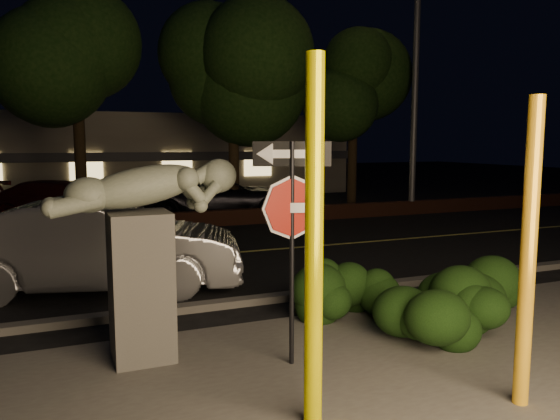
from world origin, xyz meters
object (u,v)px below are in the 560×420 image
Objects in this scene: signpost at (292,208)px; sculpture at (143,238)px; yellow_pole_left at (314,246)px; streetlight at (411,26)px; parked_car_dark at (221,197)px; silver_sedan at (99,246)px; parked_car_darkred at (62,201)px; parked_car_red at (47,200)px; yellow_pole_right at (528,255)px.

signpost is 1.85m from sculpture.
yellow_pole_left reaches higher than signpost.
streetlight is at bearing 41.93° from sculpture.
signpost reaches higher than parked_car_dark.
silver_sedan is at bearing 104.72° from yellow_pole_left.
parked_car_dark is at bearing 97.48° from signpost.
streetlight is 13.48m from parked_car_darkred.
parked_car_red is (-0.96, 10.37, -0.17)m from silver_sedan.
streetlight is at bearing 51.60° from yellow_pole_left.
parked_car_dark is (2.80, 12.52, -1.15)m from signpost.
streetlight is 2.92× the size of parked_car_red.
yellow_pole_right reaches higher than parked_car_dark.
yellow_pole_right is 1.17× the size of signpost.
signpost is 14.98m from parked_car_red.
streetlight is (9.72, 12.26, 5.00)m from yellow_pole_left.
sculpture is at bearing -160.58° from silver_sedan.
signpost is 1.09× the size of sculpture.
parked_car_darkred is (-0.50, 9.43, -0.13)m from silver_sedan.
yellow_pole_left is 0.89× the size of parked_car_red.
silver_sedan is at bearing 133.62° from signpost.
signpost is 0.53× the size of silver_sedan.
silver_sedan is at bearing 120.75° from yellow_pole_right.
yellow_pole_right is 0.81× the size of parked_car_red.
yellow_pole_right is 14.40m from parked_car_dark.
parked_car_red is (-2.83, 14.66, -1.25)m from signpost.
yellow_pole_left reaches higher than yellow_pole_right.
parked_car_dark is (3.18, 13.90, -0.97)m from yellow_pole_left.
parked_car_darkred is (-2.37, 13.72, -1.21)m from signpost.
parked_car_red is (-4.59, 16.47, -0.90)m from yellow_pole_right.
yellow_pole_right reaches higher than parked_car_red.
signpost is at bearing -29.09° from sculpture.
parked_car_darkred is at bearing 172.45° from streetlight.
streetlight is at bearing -44.80° from silver_sedan.
sculpture is 12.91m from parked_car_darkred.
streetlight is 2.25× the size of silver_sedan.
yellow_pole_right is at bearing -173.95° from parked_car_dark.
parked_car_red is at bearing 121.01° from signpost.
yellow_pole_left is 0.31× the size of streetlight.
yellow_pole_left is 1.40× the size of sculpture.
yellow_pole_right is 16.10m from parked_car_darkred.
silver_sedan is at bearing -143.48° from streetlight.
yellow_pole_right reaches higher than sculpture.
signpost is 0.69× the size of parked_car_red.
yellow_pole_right is 0.58× the size of parked_car_dark.
parked_car_dark reaches higher than parked_car_darkred.
parked_car_darkred is at bearing 104.91° from yellow_pole_right.
silver_sedan is 1.05× the size of parked_car_darkred.
streetlight reaches higher than silver_sedan.
streetlight is 9.01m from parked_car_dark.
parked_car_red is (-1.25, 13.80, -0.86)m from sculpture.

